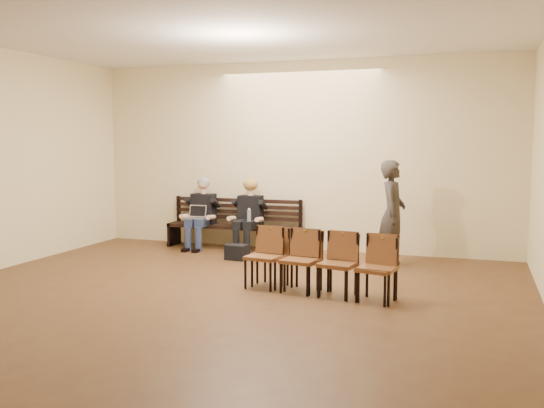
{
  "coord_description": "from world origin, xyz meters",
  "views": [
    {
      "loc": [
        3.14,
        -5.87,
        2.04
      ],
      "look_at": [
        -0.21,
        4.05,
        0.94
      ],
      "focal_mm": 40.0,
      "sensor_mm": 36.0,
      "label": 1
    }
  ],
  "objects_px": {
    "bag": "(236,252)",
    "chair_row_back": "(320,263)",
    "laptop": "(195,219)",
    "chair_row_front": "(318,263)",
    "seated_woman": "(249,217)",
    "passerby": "(393,205)",
    "seated_man": "(201,214)",
    "bench": "(234,237)",
    "water_bottle": "(249,222)"
  },
  "relations": [
    {
      "from": "bag",
      "to": "chair_row_back",
      "type": "xyz_separation_m",
      "value": [
        1.93,
        -1.79,
        0.28
      ]
    },
    {
      "from": "bench",
      "to": "bag",
      "type": "relative_size",
      "value": 7.32
    },
    {
      "from": "seated_woman",
      "to": "chair_row_front",
      "type": "height_order",
      "value": "seated_woman"
    },
    {
      "from": "bench",
      "to": "water_bottle",
      "type": "distance_m",
      "value": 0.68
    },
    {
      "from": "bag",
      "to": "chair_row_front",
      "type": "relative_size",
      "value": 0.17
    },
    {
      "from": "laptop",
      "to": "chair_row_front",
      "type": "height_order",
      "value": "chair_row_front"
    },
    {
      "from": "passerby",
      "to": "chair_row_front",
      "type": "distance_m",
      "value": 2.39
    },
    {
      "from": "seated_man",
      "to": "chair_row_back",
      "type": "distance_m",
      "value": 4.02
    },
    {
      "from": "bench",
      "to": "seated_woman",
      "type": "xyz_separation_m",
      "value": [
        0.35,
        -0.12,
        0.41
      ]
    },
    {
      "from": "laptop",
      "to": "passerby",
      "type": "distance_m",
      "value": 3.74
    },
    {
      "from": "chair_row_front",
      "to": "bag",
      "type": "bearing_deg",
      "value": 144.26
    },
    {
      "from": "bench",
      "to": "seated_woman",
      "type": "height_order",
      "value": "seated_woman"
    },
    {
      "from": "passerby",
      "to": "chair_row_front",
      "type": "height_order",
      "value": "passerby"
    },
    {
      "from": "bench",
      "to": "water_bottle",
      "type": "height_order",
      "value": "water_bottle"
    },
    {
      "from": "bench",
      "to": "passerby",
      "type": "bearing_deg",
      "value": -11.12
    },
    {
      "from": "seated_man",
      "to": "laptop",
      "type": "bearing_deg",
      "value": -102.72
    },
    {
      "from": "chair_row_back",
      "to": "bench",
      "type": "bearing_deg",
      "value": 143.75
    },
    {
      "from": "seated_woman",
      "to": "laptop",
      "type": "distance_m",
      "value": 1.03
    },
    {
      "from": "laptop",
      "to": "bag",
      "type": "height_order",
      "value": "laptop"
    },
    {
      "from": "seated_woman",
      "to": "seated_man",
      "type": "bearing_deg",
      "value": 180.0
    },
    {
      "from": "seated_man",
      "to": "seated_woman",
      "type": "relative_size",
      "value": 1.04
    },
    {
      "from": "water_bottle",
      "to": "bag",
      "type": "xyz_separation_m",
      "value": [
        0.01,
        -0.64,
        -0.44
      ]
    },
    {
      "from": "laptop",
      "to": "chair_row_front",
      "type": "xyz_separation_m",
      "value": [
        3.03,
        -2.5,
        -0.15
      ]
    },
    {
      "from": "bench",
      "to": "chair_row_front",
      "type": "distance_m",
      "value": 3.7
    },
    {
      "from": "bench",
      "to": "seated_woman",
      "type": "bearing_deg",
      "value": -18.72
    },
    {
      "from": "seated_man",
      "to": "chair_row_front",
      "type": "distance_m",
      "value": 4.03
    },
    {
      "from": "bench",
      "to": "water_bottle",
      "type": "xyz_separation_m",
      "value": [
        0.46,
        -0.36,
        0.35
      ]
    },
    {
      "from": "seated_woman",
      "to": "bag",
      "type": "distance_m",
      "value": 1.02
    },
    {
      "from": "chair_row_back",
      "to": "water_bottle",
      "type": "bearing_deg",
      "value": 141.74
    },
    {
      "from": "bag",
      "to": "chair_row_back",
      "type": "distance_m",
      "value": 2.64
    },
    {
      "from": "water_bottle",
      "to": "passerby",
      "type": "relative_size",
      "value": 0.12
    },
    {
      "from": "water_bottle",
      "to": "seated_man",
      "type": "bearing_deg",
      "value": 167.12
    },
    {
      "from": "seated_woman",
      "to": "chair_row_front",
      "type": "relative_size",
      "value": 0.61
    },
    {
      "from": "passerby",
      "to": "laptop",
      "type": "bearing_deg",
      "value": 86.12
    },
    {
      "from": "seated_man",
      "to": "bag",
      "type": "xyz_separation_m",
      "value": [
        1.07,
        -0.88,
        -0.53
      ]
    },
    {
      "from": "water_bottle",
      "to": "bag",
      "type": "distance_m",
      "value": 0.77
    },
    {
      "from": "passerby",
      "to": "chair_row_front",
      "type": "relative_size",
      "value": 0.96
    },
    {
      "from": "laptop",
      "to": "chair_row_back",
      "type": "distance_m",
      "value": 3.92
    },
    {
      "from": "chair_row_front",
      "to": "laptop",
      "type": "bearing_deg",
      "value": 148.44
    },
    {
      "from": "bench",
      "to": "passerby",
      "type": "relative_size",
      "value": 1.31
    },
    {
      "from": "laptop",
      "to": "passerby",
      "type": "relative_size",
      "value": 0.17
    },
    {
      "from": "chair_row_front",
      "to": "seated_man",
      "type": "bearing_deg",
      "value": 145.76
    },
    {
      "from": "bench",
      "to": "seated_man",
      "type": "height_order",
      "value": "seated_man"
    },
    {
      "from": "seated_man",
      "to": "chair_row_front",
      "type": "relative_size",
      "value": 0.63
    },
    {
      "from": "bench",
      "to": "passerby",
      "type": "height_order",
      "value": "passerby"
    },
    {
      "from": "chair_row_front",
      "to": "seated_woman",
      "type": "bearing_deg",
      "value": 134.74
    },
    {
      "from": "seated_man",
      "to": "laptop",
      "type": "distance_m",
      "value": 0.23
    },
    {
      "from": "seated_woman",
      "to": "passerby",
      "type": "bearing_deg",
      "value": -10.09
    },
    {
      "from": "passerby",
      "to": "chair_row_front",
      "type": "bearing_deg",
      "value": 163.45
    },
    {
      "from": "bench",
      "to": "chair_row_back",
      "type": "xyz_separation_m",
      "value": [
        2.39,
        -2.79,
        0.19
      ]
    }
  ]
}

